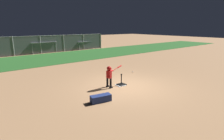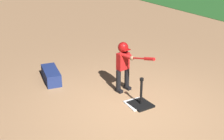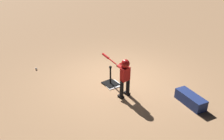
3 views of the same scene
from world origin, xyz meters
The scene contains 10 objects.
ground_plane centered at (0.00, 0.00, 0.00)m, with size 90.00×90.00×0.00m, color #AD7F56.
grass_outfield_strip centered at (0.00, 10.38, 0.01)m, with size 56.00×6.51×0.02m, color #286026.
backstop_fence centered at (0.00, 13.99, 1.04)m, with size 16.27×0.08×1.99m.
home_plate centered at (-0.16, 0.29, 0.01)m, with size 0.44×0.44×0.02m, color white.
batting_tee centered at (-0.09, 0.31, 0.08)m, with size 0.43×0.39×0.59m.
batter_child centered at (-0.80, 0.38, 0.69)m, with size 1.00×0.35×1.09m.
baseball centered at (2.19, 1.75, 0.04)m, with size 0.07×0.07×0.07m, color white.
bleachers_far_left centered at (0.39, 15.10, 0.62)m, with size 2.88×2.61×1.26m.
bleachers_far_right centered at (6.41, 14.80, 0.51)m, with size 4.00×2.06×1.05m.
equipment_bag centered at (-2.11, -0.74, 0.14)m, with size 0.84×0.32×0.28m, color navy.
Camera 1 is at (-5.81, -6.17, 2.97)m, focal length 28.00 mm.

